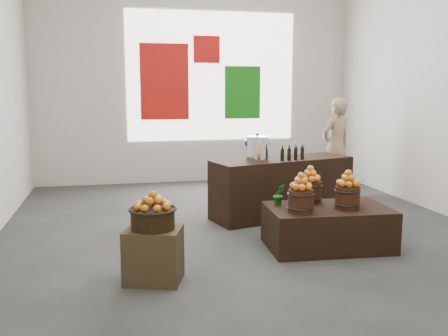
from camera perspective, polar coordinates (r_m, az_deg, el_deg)
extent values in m
plane|color=#3C3C3A|center=(6.40, 2.09, -7.09)|extent=(7.00, 7.00, 0.00)
cube|color=#BAB5AC|center=(9.57, -3.21, 10.40)|extent=(6.00, 0.04, 4.00)
cube|color=white|center=(9.61, -1.40, 10.40)|extent=(3.20, 0.02, 2.40)
cube|color=#AC120D|center=(9.46, -6.82, 9.76)|extent=(0.90, 0.04, 1.40)
cube|color=#126810|center=(9.73, 2.13, 8.62)|extent=(0.70, 0.04, 1.00)
cube|color=#AC120D|center=(9.60, -2.00, 13.39)|extent=(0.50, 0.04, 0.50)
cube|color=#453920|center=(4.75, -8.04, -9.80)|extent=(0.61, 0.55, 0.50)
cylinder|color=black|center=(4.65, -8.13, -5.79)|extent=(0.40, 0.40, 0.18)
cube|color=black|center=(5.78, 11.75, -6.64)|extent=(1.40, 0.91, 0.47)
cylinder|color=#3A1C0F|center=(5.40, 8.75, -3.76)|extent=(0.27, 0.27, 0.25)
cylinder|color=#3A1C0F|center=(5.67, 13.91, -3.31)|extent=(0.27, 0.27, 0.25)
cylinder|color=#3A1C0F|center=(5.88, 9.78, -2.72)|extent=(0.27, 0.27, 0.25)
imported|color=#166918|center=(6.00, 14.49, -2.50)|extent=(0.26, 0.22, 0.28)
imported|color=#166918|center=(5.70, 6.31, -3.02)|extent=(0.14, 0.11, 0.25)
cube|color=black|center=(7.03, 6.62, -2.22)|extent=(2.10, 1.13, 0.82)
cylinder|color=silver|center=(6.73, 3.81, 2.17)|extent=(0.31, 0.31, 0.31)
imported|color=#917459|center=(8.60, 12.65, 2.41)|extent=(0.69, 0.57, 1.63)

